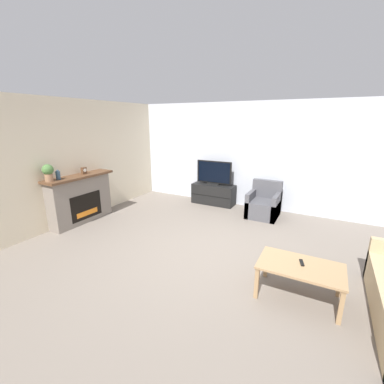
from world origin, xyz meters
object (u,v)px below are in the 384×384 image
at_px(mantel_clock, 84,171).
at_px(remote, 302,263).
at_px(coffee_table, 300,269).
at_px(mantel_vase_left, 58,175).
at_px(tv, 214,174).
at_px(fireplace, 81,198).
at_px(tv_stand, 213,194).
at_px(armchair, 264,205).
at_px(potted_plant, 48,172).

distance_m(mantel_clock, remote, 4.73).
bearing_deg(coffee_table, remote, 85.32).
xyz_separation_m(mantel_vase_left, tv, (2.11, 3.06, -0.32)).
xyz_separation_m(fireplace, mantel_clock, (0.02, 0.16, 0.61)).
xyz_separation_m(mantel_vase_left, mantel_clock, (0.00, 0.63, -0.02)).
bearing_deg(mantel_clock, tv_stand, 49.17).
xyz_separation_m(tv_stand, tv, (0.00, -0.00, 0.58)).
distance_m(tv, coffee_table, 4.01).
relative_size(tv_stand, armchair, 1.40).
xyz_separation_m(mantel_vase_left, coffee_table, (4.65, -0.00, -0.76)).
bearing_deg(mantel_clock, potted_plant, -90.05).
xyz_separation_m(tv_stand, armchair, (1.44, -0.30, 0.00)).
bearing_deg(coffee_table, potted_plant, -177.63).
relative_size(mantel_clock, coffee_table, 0.15).
bearing_deg(armchair, mantel_vase_left, -142.11).
distance_m(tv, armchair, 1.58).
bearing_deg(fireplace, mantel_vase_left, -87.96).
relative_size(fireplace, remote, 10.10).
bearing_deg(coffee_table, tv, 129.62).
bearing_deg(tv_stand, mantel_clock, -130.83).
bearing_deg(potted_plant, armchair, 39.81).
height_order(potted_plant, remote, potted_plant).
relative_size(mantel_clock, remote, 0.97).
relative_size(mantel_vase_left, armchair, 0.24).
height_order(fireplace, tv, tv).
bearing_deg(armchair, fireplace, -147.28).
bearing_deg(armchair, tv_stand, 168.10).
height_order(mantel_clock, tv, mantel_clock).
bearing_deg(potted_plant, remote, 3.07).
bearing_deg(tv_stand, remote, -49.82).
height_order(mantel_clock, coffee_table, mantel_clock).
bearing_deg(tv, mantel_clock, -130.85).
relative_size(fireplace, tv_stand, 1.34).
relative_size(fireplace, armchair, 1.88).
xyz_separation_m(mantel_clock, remote, (4.65, -0.57, -0.68)).
height_order(fireplace, mantel_clock, mantel_clock).
bearing_deg(fireplace, coffee_table, -5.81).
height_order(tv_stand, coffee_table, tv_stand).
height_order(tv_stand, armchair, armchair).
xyz_separation_m(fireplace, tv, (2.12, 2.59, 0.30)).
height_order(tv_stand, remote, tv_stand).
relative_size(armchair, remote, 5.38).
distance_m(mantel_vase_left, remote, 4.70).
relative_size(mantel_clock, tv_stand, 0.13).
height_order(mantel_clock, armchair, mantel_clock).
relative_size(tv_stand, coffee_table, 1.13).
distance_m(mantel_clock, tv, 3.23).
relative_size(fireplace, tv, 1.59).
distance_m(mantel_clock, potted_plant, 0.83).
bearing_deg(potted_plant, tv_stand, 57.14).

